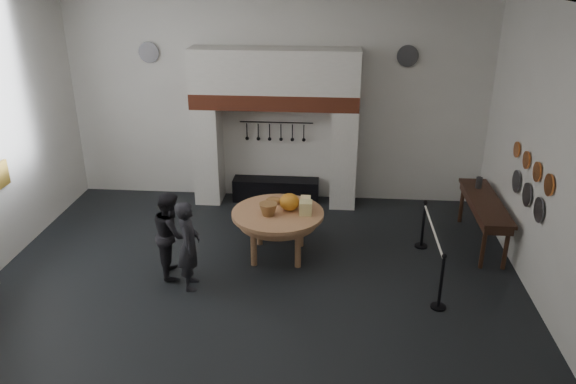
# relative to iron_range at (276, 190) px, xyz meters

# --- Properties ---
(floor) EXTENTS (9.00, 8.00, 0.02)m
(floor) POSITION_rel_iron_range_xyz_m (0.00, -3.72, -0.25)
(floor) COLOR black
(floor) RESTS_ON ground
(ceiling) EXTENTS (9.00, 8.00, 0.02)m
(ceiling) POSITION_rel_iron_range_xyz_m (0.00, -3.72, 4.25)
(ceiling) COLOR silver
(ceiling) RESTS_ON wall_back
(wall_back) EXTENTS (9.00, 0.02, 4.50)m
(wall_back) POSITION_rel_iron_range_xyz_m (0.00, 0.28, 2.00)
(wall_back) COLOR silver
(wall_back) RESTS_ON floor
(wall_front) EXTENTS (9.00, 0.02, 4.50)m
(wall_front) POSITION_rel_iron_range_xyz_m (0.00, -7.72, 2.00)
(wall_front) COLOR silver
(wall_front) RESTS_ON floor
(wall_right) EXTENTS (0.02, 8.00, 4.50)m
(wall_right) POSITION_rel_iron_range_xyz_m (4.50, -3.72, 2.00)
(wall_right) COLOR silver
(wall_right) RESTS_ON floor
(chimney_pier_left) EXTENTS (0.55, 0.70, 2.15)m
(chimney_pier_left) POSITION_rel_iron_range_xyz_m (-1.48, -0.07, 0.82)
(chimney_pier_left) COLOR silver
(chimney_pier_left) RESTS_ON floor
(chimney_pier_right) EXTENTS (0.55, 0.70, 2.15)m
(chimney_pier_right) POSITION_rel_iron_range_xyz_m (1.48, -0.07, 0.82)
(chimney_pier_right) COLOR silver
(chimney_pier_right) RESTS_ON floor
(hearth_brick_band) EXTENTS (3.50, 0.72, 0.32)m
(hearth_brick_band) POSITION_rel_iron_range_xyz_m (0.00, -0.07, 2.06)
(hearth_brick_band) COLOR #9E442B
(hearth_brick_band) RESTS_ON chimney_pier_left
(chimney_hood) EXTENTS (3.50, 0.70, 0.90)m
(chimney_hood) POSITION_rel_iron_range_xyz_m (0.00, -0.07, 2.67)
(chimney_hood) COLOR silver
(chimney_hood) RESTS_ON hearth_brick_band
(iron_range) EXTENTS (1.90, 0.45, 0.50)m
(iron_range) POSITION_rel_iron_range_xyz_m (0.00, 0.00, 0.00)
(iron_range) COLOR black
(iron_range) RESTS_ON floor
(utensil_rail) EXTENTS (1.60, 0.02, 0.02)m
(utensil_rail) POSITION_rel_iron_range_xyz_m (0.00, 0.20, 1.50)
(utensil_rail) COLOR black
(utensil_rail) RESTS_ON wall_back
(wall_plaque) EXTENTS (0.05, 0.34, 0.44)m
(wall_plaque) POSITION_rel_iron_range_xyz_m (-4.45, -2.92, 1.35)
(wall_plaque) COLOR gold
(wall_plaque) RESTS_ON wall_left
(work_table) EXTENTS (1.75, 1.75, 0.07)m
(work_table) POSITION_rel_iron_range_xyz_m (0.30, -2.50, 0.59)
(work_table) COLOR tan
(work_table) RESTS_ON floor
(pumpkin) EXTENTS (0.36, 0.36, 0.31)m
(pumpkin) POSITION_rel_iron_range_xyz_m (0.50, -2.40, 0.78)
(pumpkin) COLOR orange
(pumpkin) RESTS_ON work_table
(cheese_block_big) EXTENTS (0.22, 0.22, 0.24)m
(cheese_block_big) POSITION_rel_iron_range_xyz_m (0.80, -2.55, 0.74)
(cheese_block_big) COLOR #DCCD83
(cheese_block_big) RESTS_ON work_table
(cheese_block_small) EXTENTS (0.18, 0.18, 0.20)m
(cheese_block_small) POSITION_rel_iron_range_xyz_m (0.78, -2.25, 0.72)
(cheese_block_small) COLOR #FFE098
(cheese_block_small) RESTS_ON work_table
(wicker_basket) EXTENTS (0.34, 0.34, 0.22)m
(wicker_basket) POSITION_rel_iron_range_xyz_m (0.15, -2.65, 0.73)
(wicker_basket) COLOR brown
(wicker_basket) RESTS_ON work_table
(bread_loaf) EXTENTS (0.31, 0.18, 0.13)m
(bread_loaf) POSITION_rel_iron_range_xyz_m (0.20, -2.15, 0.69)
(bread_loaf) COLOR #A27939
(bread_loaf) RESTS_ON work_table
(visitor_near) EXTENTS (0.44, 0.61, 1.53)m
(visitor_near) POSITION_rel_iron_range_xyz_m (-1.03, -3.67, 0.52)
(visitor_near) COLOR black
(visitor_near) RESTS_ON floor
(visitor_far) EXTENTS (0.76, 0.87, 1.51)m
(visitor_far) POSITION_rel_iron_range_xyz_m (-1.43, -3.27, 0.50)
(visitor_far) COLOR black
(visitor_far) RESTS_ON floor
(side_table) EXTENTS (0.55, 2.20, 0.06)m
(side_table) POSITION_rel_iron_range_xyz_m (4.10, -1.72, 0.62)
(side_table) COLOR #381D14
(side_table) RESTS_ON floor
(pewter_jug) EXTENTS (0.12, 0.12, 0.22)m
(pewter_jug) POSITION_rel_iron_range_xyz_m (4.10, -1.12, 0.76)
(pewter_jug) COLOR #444449
(pewter_jug) RESTS_ON side_table
(copper_pan_a) EXTENTS (0.03, 0.34, 0.34)m
(copper_pan_a) POSITION_rel_iron_range_xyz_m (4.46, -3.52, 1.70)
(copper_pan_a) COLOR #C6662D
(copper_pan_a) RESTS_ON wall_right
(copper_pan_b) EXTENTS (0.03, 0.32, 0.32)m
(copper_pan_b) POSITION_rel_iron_range_xyz_m (4.46, -2.97, 1.70)
(copper_pan_b) COLOR #C6662D
(copper_pan_b) RESTS_ON wall_right
(copper_pan_c) EXTENTS (0.03, 0.30, 0.30)m
(copper_pan_c) POSITION_rel_iron_range_xyz_m (4.46, -2.42, 1.70)
(copper_pan_c) COLOR #C6662D
(copper_pan_c) RESTS_ON wall_right
(copper_pan_d) EXTENTS (0.03, 0.28, 0.28)m
(copper_pan_d) POSITION_rel_iron_range_xyz_m (4.46, -1.87, 1.70)
(copper_pan_d) COLOR #C6662D
(copper_pan_d) RESTS_ON wall_right
(pewter_plate_left) EXTENTS (0.03, 0.40, 0.40)m
(pewter_plate_left) POSITION_rel_iron_range_xyz_m (4.46, -3.32, 1.20)
(pewter_plate_left) COLOR #4C4C51
(pewter_plate_left) RESTS_ON wall_right
(pewter_plate_mid) EXTENTS (0.03, 0.40, 0.40)m
(pewter_plate_mid) POSITION_rel_iron_range_xyz_m (4.46, -2.72, 1.20)
(pewter_plate_mid) COLOR #4C4C51
(pewter_plate_mid) RESTS_ON wall_right
(pewter_plate_right) EXTENTS (0.03, 0.40, 0.40)m
(pewter_plate_right) POSITION_rel_iron_range_xyz_m (4.46, -2.12, 1.20)
(pewter_plate_right) COLOR #4C4C51
(pewter_plate_right) RESTS_ON wall_right
(pewter_plate_back_left) EXTENTS (0.44, 0.03, 0.44)m
(pewter_plate_back_left) POSITION_rel_iron_range_xyz_m (-2.70, 0.24, 2.95)
(pewter_plate_back_left) COLOR #4C4C51
(pewter_plate_back_left) RESTS_ON wall_back
(pewter_plate_back_right) EXTENTS (0.44, 0.03, 0.44)m
(pewter_plate_back_right) POSITION_rel_iron_range_xyz_m (2.70, 0.24, 2.95)
(pewter_plate_back_right) COLOR #4C4C51
(pewter_plate_back_right) RESTS_ON wall_back
(barrier_post_near) EXTENTS (0.05, 0.05, 0.90)m
(barrier_post_near) POSITION_rel_iron_range_xyz_m (2.97, -3.96, 0.20)
(barrier_post_near) COLOR black
(barrier_post_near) RESTS_ON floor
(barrier_post_far) EXTENTS (0.05, 0.05, 0.90)m
(barrier_post_far) POSITION_rel_iron_range_xyz_m (2.97, -1.96, 0.20)
(barrier_post_far) COLOR black
(barrier_post_far) RESTS_ON floor
(barrier_rope) EXTENTS (0.04, 2.00, 0.04)m
(barrier_rope) POSITION_rel_iron_range_xyz_m (2.97, -2.96, 0.60)
(barrier_rope) COLOR white
(barrier_rope) RESTS_ON barrier_post_near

